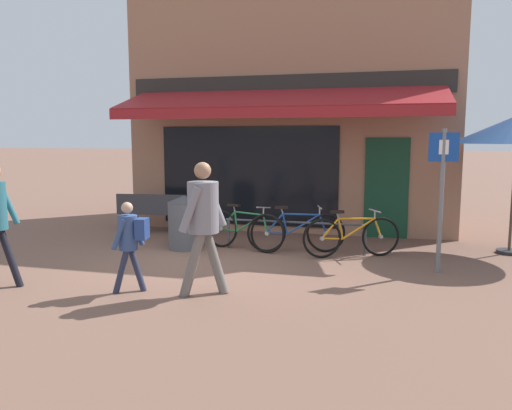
% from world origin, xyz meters
% --- Properties ---
extents(ground_plane, '(160.00, 160.00, 0.00)m').
position_xyz_m(ground_plane, '(0.00, 0.00, 0.00)').
color(ground_plane, brown).
extents(shop_front, '(7.35, 4.55, 5.82)m').
position_xyz_m(shop_front, '(0.78, 4.50, 2.90)').
color(shop_front, '#9E7056').
rests_on(shop_front, ground_plane).
extents(bike_rack_rail, '(2.66, 0.04, 0.57)m').
position_xyz_m(bike_rack_rail, '(1.36, 1.24, 0.46)').
color(bike_rack_rail, '#47494F').
rests_on(bike_rack_rail, ground_plane).
extents(bicycle_green, '(1.70, 0.59, 0.87)m').
position_xyz_m(bicycle_green, '(0.41, 1.14, 0.38)').
color(bicycle_green, black).
rests_on(bicycle_green, ground_plane).
extents(bicycle_blue, '(1.77, 0.64, 0.86)m').
position_xyz_m(bicycle_blue, '(1.39, 1.19, 0.39)').
color(bicycle_blue, black).
rests_on(bicycle_blue, ground_plane).
extents(bicycle_orange, '(1.66, 0.81, 0.84)m').
position_xyz_m(bicycle_orange, '(2.41, 1.06, 0.38)').
color(bicycle_orange, black).
rests_on(bicycle_orange, ground_plane).
extents(pedestrian_adult, '(0.62, 0.70, 1.80)m').
position_xyz_m(pedestrian_adult, '(0.65, -1.62, 1.08)').
color(pedestrian_adult, slate).
rests_on(pedestrian_adult, ground_plane).
extents(pedestrian_child, '(0.49, 0.46, 1.26)m').
position_xyz_m(pedestrian_child, '(-0.35, -1.77, 0.78)').
color(pedestrian_child, '#282D47').
rests_on(pedestrian_child, ground_plane).
extents(litter_bin, '(0.64, 0.64, 1.02)m').
position_xyz_m(litter_bin, '(-0.70, 0.93, 0.51)').
color(litter_bin, '#515459').
rests_on(litter_bin, ground_plane).
extents(parking_sign, '(0.44, 0.07, 2.24)m').
position_xyz_m(parking_sign, '(3.80, 0.35, 1.38)').
color(parking_sign, slate).
rests_on(parking_sign, ground_plane).
extents(park_bench, '(1.64, 0.60, 0.87)m').
position_xyz_m(park_bench, '(-2.01, 2.29, 0.46)').
color(park_bench, '#38383D').
rests_on(park_bench, ground_plane).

